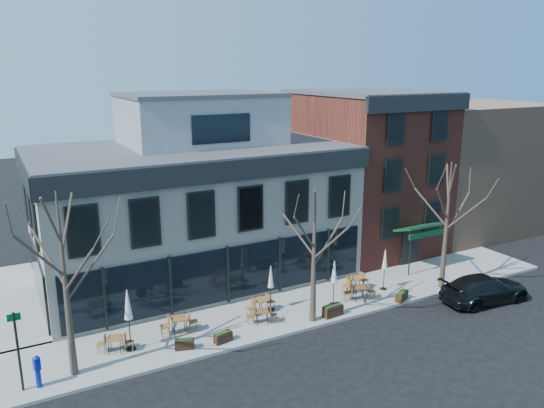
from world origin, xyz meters
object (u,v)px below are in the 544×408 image
umbrella_0 (128,308)px  call_box (38,370)px  parked_sedan (485,289)px  cafe_set_0 (115,343)px

umbrella_0 → call_box: bearing=-163.7°
parked_sedan → umbrella_0: bearing=84.0°
parked_sedan → cafe_set_0: 19.82m
parked_sedan → call_box: 22.91m
umbrella_0 → cafe_set_0: bearing=166.3°
call_box → umbrella_0: size_ratio=0.48×
cafe_set_0 → umbrella_0: umbrella_0 is taller
cafe_set_0 → call_box: bearing=-158.4°
parked_sedan → call_box: (-22.76, 2.69, 0.14)m
parked_sedan → cafe_set_0: bearing=83.9°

